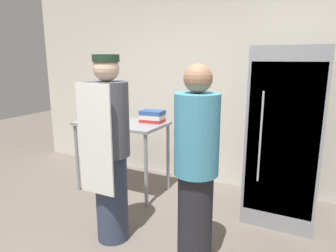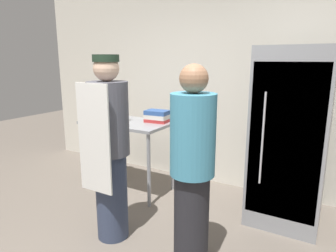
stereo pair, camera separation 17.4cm
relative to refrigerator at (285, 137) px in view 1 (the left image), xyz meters
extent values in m
cube|color=silver|center=(-0.91, 0.68, 0.50)|extent=(6.40, 0.12, 2.85)
cube|color=gray|center=(0.00, 0.01, 0.00)|extent=(0.72, 0.65, 1.85)
cube|color=gray|center=(0.00, -0.31, 0.02)|extent=(0.66, 0.02, 1.52)
cylinder|color=silver|center=(-0.20, -0.33, 0.05)|extent=(0.02, 0.02, 0.91)
cube|color=gray|center=(-1.96, -0.18, -0.01)|extent=(1.14, 0.65, 0.04)
cylinder|color=gray|center=(-2.49, -0.47, -0.48)|extent=(0.04, 0.04, 0.90)
cylinder|color=gray|center=(-1.44, -0.47, -0.48)|extent=(0.04, 0.04, 0.90)
cylinder|color=gray|center=(-2.49, 0.10, -0.48)|extent=(0.04, 0.04, 0.90)
cylinder|color=gray|center=(-1.44, 0.10, -0.48)|extent=(0.04, 0.04, 0.90)
cube|color=white|center=(-2.08, -0.28, 0.03)|extent=(0.27, 0.22, 0.05)
cube|color=white|center=(-2.08, -0.16, 0.17)|extent=(0.27, 0.01, 0.22)
torus|color=#513323|center=(-2.15, -0.33, 0.07)|extent=(0.08, 0.08, 0.03)
torus|color=#513323|center=(-2.08, -0.33, 0.07)|extent=(0.08, 0.08, 0.03)
torus|color=#513323|center=(-2.01, -0.33, 0.07)|extent=(0.08, 0.08, 0.03)
torus|color=#513323|center=(-2.15, -0.28, 0.07)|extent=(0.08, 0.08, 0.03)
torus|color=#513323|center=(-2.08, -0.28, 0.07)|extent=(0.08, 0.08, 0.03)
torus|color=#513323|center=(-2.01, -0.28, 0.07)|extent=(0.08, 0.08, 0.03)
torus|color=#513323|center=(-2.15, -0.22, 0.07)|extent=(0.08, 0.08, 0.03)
cylinder|color=#99999E|center=(-2.39, 0.02, 0.05)|extent=(0.15, 0.15, 0.08)
cylinder|color=#B2BCC1|center=(-2.39, 0.02, 0.16)|extent=(0.11, 0.11, 0.15)
cylinder|color=black|center=(-2.39, 0.02, 0.25)|extent=(0.12, 0.12, 0.02)
cube|color=#B72D2D|center=(-1.60, -0.01, 0.03)|extent=(0.31, 0.23, 0.04)
cube|color=silver|center=(-1.60, -0.01, 0.08)|extent=(0.30, 0.22, 0.06)
cube|color=#2D5193|center=(-1.60, -0.01, 0.13)|extent=(0.30, 0.23, 0.05)
cylinder|color=#333D56|center=(-1.41, -1.16, -0.50)|extent=(0.30, 0.30, 0.85)
cylinder|color=#4C4C56|center=(-1.41, -1.16, 0.27)|extent=(0.37, 0.37, 0.68)
sphere|color=beige|center=(-1.41, -1.16, 0.72)|extent=(0.23, 0.23, 0.23)
cube|color=white|center=(-1.41, -1.35, 0.12)|extent=(0.36, 0.02, 0.98)
cylinder|color=#1E3323|center=(-1.41, -1.16, 0.81)|extent=(0.24, 0.24, 0.06)
cylinder|color=#232328|center=(-0.55, -1.15, -0.52)|extent=(0.29, 0.29, 0.82)
cylinder|color=teal|center=(-0.55, -1.15, 0.22)|extent=(0.36, 0.36, 0.65)
sphere|color=#9E7051|center=(-0.55, -1.15, 0.66)|extent=(0.22, 0.22, 0.22)
camera|label=1|loc=(0.26, -3.29, 0.80)|focal=32.00mm
camera|label=2|loc=(0.41, -3.20, 0.80)|focal=32.00mm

